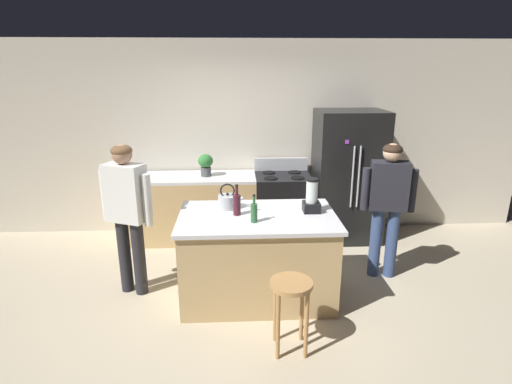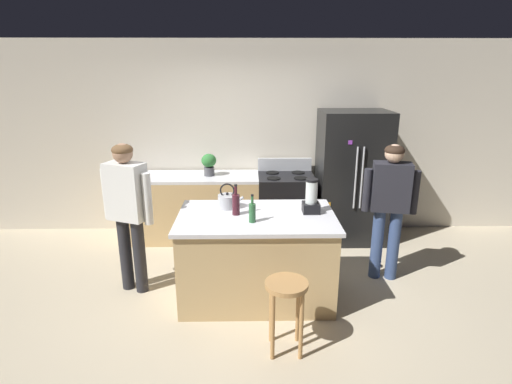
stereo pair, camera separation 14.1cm
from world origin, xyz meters
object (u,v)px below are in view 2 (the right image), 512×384
Objects in this scene: person_by_island_left at (128,205)px; person_by_sink_right at (390,200)px; stove_range at (285,207)px; potted_plant at (209,163)px; kitchen_island at (256,256)px; blender_appliance at (311,198)px; tea_kettle at (228,201)px; bottle_wine at (236,204)px; bottle_olive_oil at (252,212)px; bar_stool at (286,298)px; refrigerator at (351,177)px.

person_by_island_left is 2.80m from person_by_sink_right.
potted_plant reaches higher than stove_range.
kitchen_island is 1.01× the size of person_by_sink_right.
blender_appliance is at bearing 7.81° from kitchen_island.
stove_range is 0.68× the size of person_by_island_left.
tea_kettle is (1.03, 0.07, 0.02)m from person_by_island_left.
bottle_olive_oil is at bearing -51.86° from bottle_wine.
kitchen_island is 1.45× the size of stove_range.
refrigerator is at bearing 65.29° from bar_stool.
kitchen_island is at bearing -37.32° from tea_kettle.
person_by_island_left is at bearing -142.18° from stove_range.
bottle_wine reaches higher than kitchen_island.
kitchen_island is 1.78m from potted_plant.
blender_appliance is at bearing 23.45° from bottle_olive_oil.
bottle_olive_oil is at bearing -156.55° from blender_appliance.
stove_range is at bearing 74.44° from bottle_olive_oil.
tea_kettle is (-1.62, -1.27, 0.10)m from refrigerator.
blender_appliance reaches higher than bar_stool.
refrigerator is 2.63m from bar_stool.
kitchen_island is at bearing 76.70° from bottle_olive_oil.
bottle_wine is (-0.44, 0.89, 0.52)m from bar_stool.
blender_appliance is at bearing -2.49° from person_by_island_left.
bottle_olive_oil reaches higher than bar_stool.
tea_kettle reaches higher than kitchen_island.
blender_appliance is 0.76m from bottle_wine.
refrigerator is 2.06m from tea_kettle.
person_by_sink_right is at bearing -47.96° from stove_range.
person_by_island_left is 5.87× the size of bottle_olive_oil.
refrigerator reaches higher than blender_appliance.
tea_kettle is (-0.86, 0.15, -0.07)m from blender_appliance.
bar_stool is at bearing -64.06° from tea_kettle.
bar_stool is 1.31m from tea_kettle.
bar_stool is at bearing -114.71° from refrigerator.
kitchen_island is 0.98× the size of person_by_island_left.
bottle_wine is (1.12, -0.14, 0.05)m from person_by_island_left.
tea_kettle is at bearing -76.50° from potted_plant.
bottle_olive_oil is (0.16, -0.21, -0.02)m from bottle_wine.
bar_stool is 2.17× the size of potted_plant.
potted_plant is (-0.85, 2.42, 0.58)m from bar_stool.
person_by_sink_right is 2.40m from potted_plant.
person_by_island_left is at bearing -175.55° from person_by_sink_right.
person_by_sink_right is 2.40× the size of bar_stool.
bottle_olive_oil is at bearing -58.15° from tea_kettle.
bottle_wine is (-1.53, -1.48, 0.14)m from refrigerator.
bottle_wine is at bearing 116.25° from bar_stool.
person_by_island_left is 1.03m from tea_kettle.
person_by_island_left is 1.04× the size of person_by_sink_right.
potted_plant is at bearing 108.30° from bottle_olive_oil.
person_by_island_left reaches higher than stove_range.
bottle_wine is at bearing -113.00° from stove_range.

